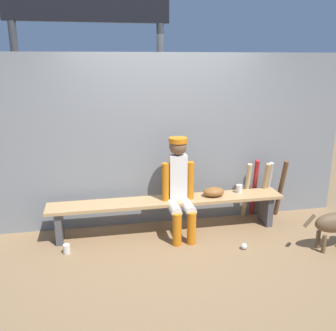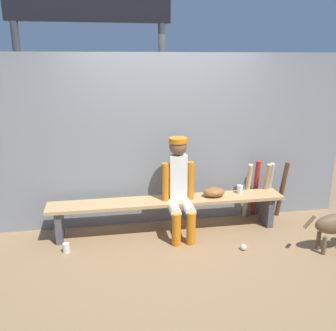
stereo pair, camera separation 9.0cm
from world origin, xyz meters
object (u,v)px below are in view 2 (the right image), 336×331
object	(u,v)px
bat_wood_natural	(247,191)
bat_wood_dark	(282,189)
cup_on_ground	(66,248)
dugout_bench	(168,206)
bat_aluminum_silver	(269,190)
scoreboard	(95,27)
baseball	(243,247)
bat_wood_tan	(265,191)
cup_on_bench	(240,189)
baseball_glove	(214,192)
bat_aluminum_red	(255,188)
player_seated	(179,185)

from	to	relation	value
bat_wood_natural	bat_wood_dark	world-z (taller)	bat_wood_dark
bat_wood_dark	cup_on_ground	bearing A→B (deg)	-170.07
bat_wood_natural	bat_wood_dark	distance (m)	0.50
dugout_bench	bat_aluminum_silver	distance (m)	1.48
bat_aluminum_silver	scoreboard	xyz separation A→B (m)	(-2.27, 0.78, 2.17)
bat_wood_natural	baseball	bearing A→B (deg)	-113.01
bat_wood_tan	cup_on_bench	size ratio (longest dim) A/B	7.56
cup_on_bench	bat_aluminum_silver	bearing A→B (deg)	16.46
dugout_bench	bat_aluminum_silver	size ratio (longest dim) A/B	3.62
scoreboard	bat_wood_tan	bearing A→B (deg)	-20.00
bat_aluminum_silver	cup_on_ground	distance (m)	2.80
bat_wood_tan	bat_wood_natural	bearing A→B (deg)	172.13
dugout_bench	bat_wood_dark	world-z (taller)	bat_wood_dark
baseball_glove	bat_aluminum_red	size ratio (longest dim) A/B	0.33
baseball_glove	scoreboard	distance (m)	2.70
cup_on_ground	bat_wood_tan	bearing A→B (deg)	10.82
bat_wood_tan	baseball_glove	bearing A→B (deg)	-167.56
bat_wood_natural	player_seated	bearing A→B (deg)	-163.10
player_seated	bat_wood_natural	distance (m)	1.10
bat_wood_natural	bat_aluminum_red	world-z (taller)	bat_aluminum_red
bat_wood_natural	baseball	xyz separation A→B (m)	(-0.36, -0.85, -0.37)
cup_on_ground	bat_wood_natural	bearing A→B (deg)	12.65
dugout_bench	cup_on_ground	bearing A→B (deg)	-165.18
dugout_bench	bat_wood_natural	size ratio (longest dim) A/B	3.64
cup_on_ground	bat_aluminum_silver	bearing A→B (deg)	11.11
dugout_bench	bat_wood_tan	size ratio (longest dim) A/B	3.63
baseball	scoreboard	xyz separation A→B (m)	(-1.60, 1.62, 2.55)
baseball	scoreboard	distance (m)	3.42
bat_aluminum_red	bat_aluminum_silver	distance (m)	0.18
bat_wood_tan	bat_aluminum_red	bearing A→B (deg)	139.13
bat_wood_natural	dugout_bench	bearing A→B (deg)	-169.76
dugout_bench	player_seated	size ratio (longest dim) A/B	2.42
bat_aluminum_red	baseball_glove	bearing A→B (deg)	-158.99
bat_wood_tan	baseball	xyz separation A→B (m)	(-0.60, -0.81, -0.38)
player_seated	scoreboard	size ratio (longest dim) A/B	0.34
bat_wood_tan	cup_on_ground	bearing A→B (deg)	-169.18
player_seated	cup_on_bench	world-z (taller)	player_seated
bat_wood_natural	baseball	size ratio (longest dim) A/B	11.20
bat_aluminum_red	cup_on_bench	bearing A→B (deg)	-146.71
bat_aluminum_red	scoreboard	world-z (taller)	scoreboard
bat_aluminum_red	bat_aluminum_silver	world-z (taller)	bat_aluminum_red
bat_wood_natural	bat_wood_tan	world-z (taller)	same
baseball_glove	bat_wood_tan	world-z (taller)	bat_wood_tan
dugout_bench	bat_wood_dark	bearing A→B (deg)	6.08
player_seated	baseball	bearing A→B (deg)	-38.80
bat_aluminum_silver	scoreboard	size ratio (longest dim) A/B	0.23
baseball	dugout_bench	bearing A→B (deg)	141.08
dugout_bench	baseball_glove	world-z (taller)	baseball_glove
player_seated	baseball_glove	world-z (taller)	player_seated
cup_on_ground	scoreboard	bearing A→B (deg)	71.04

